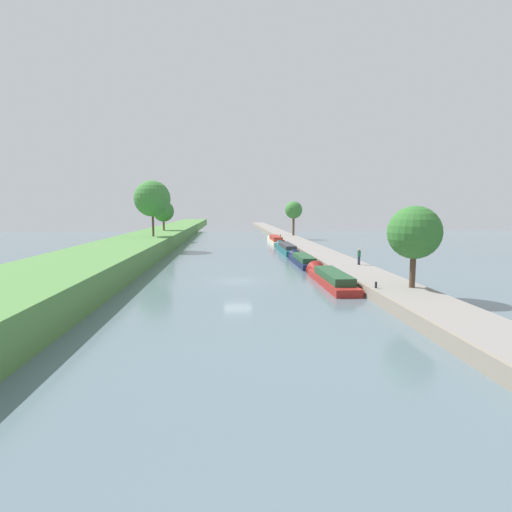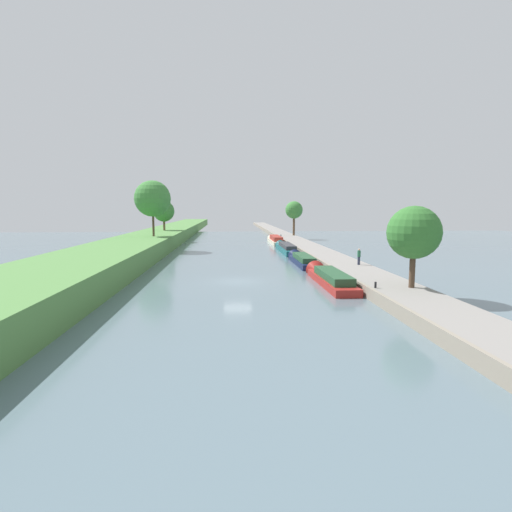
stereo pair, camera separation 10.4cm
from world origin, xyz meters
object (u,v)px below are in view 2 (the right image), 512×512
(mooring_bollard_far, at_px, (281,236))
(narrowboat_cream, at_px, (275,240))
(narrowboat_teal, at_px, (286,248))
(mooring_bollard_near, at_px, (375,285))
(narrowboat_red, at_px, (329,277))
(person_walking, at_px, (359,256))
(narrowboat_navy, at_px, (302,260))

(mooring_bollard_far, bearing_deg, narrowboat_cream, -107.67)
(narrowboat_teal, bearing_deg, mooring_bollard_near, -86.68)
(narrowboat_teal, bearing_deg, narrowboat_red, -89.70)
(narrowboat_cream, relative_size, mooring_bollard_far, 29.41)
(person_walking, height_order, mooring_bollard_near, person_walking)
(narrowboat_cream, height_order, mooring_bollard_far, narrowboat_cream)
(narrowboat_red, distance_m, narrowboat_navy, 12.57)
(narrowboat_red, distance_m, mooring_bollard_near, 6.88)
(narrowboat_navy, bearing_deg, narrowboat_teal, 89.98)
(person_walking, distance_m, mooring_bollard_near, 12.31)
(narrowboat_navy, height_order, narrowboat_teal, narrowboat_teal)
(mooring_bollard_near, bearing_deg, person_walking, 77.42)
(narrowboat_cream, bearing_deg, mooring_bollard_far, 72.33)
(narrowboat_red, xyz_separation_m, narrowboat_cream, (-0.07, 40.98, 0.12))
(narrowboat_navy, distance_m, person_walking, 8.62)
(narrowboat_teal, bearing_deg, narrowboat_navy, -90.02)
(narrowboat_teal, xyz_separation_m, mooring_bollard_far, (1.89, 20.70, 0.51))
(narrowboat_red, bearing_deg, narrowboat_navy, 90.65)
(mooring_bollard_near, height_order, mooring_bollard_far, same)
(person_walking, relative_size, mooring_bollard_near, 3.69)
(narrowboat_teal, relative_size, mooring_bollard_near, 30.42)
(narrowboat_teal, height_order, mooring_bollard_near, narrowboat_teal)
(narrowboat_cream, height_order, mooring_bollard_near, narrowboat_cream)
(narrowboat_cream, xyz_separation_m, mooring_bollard_far, (1.82, 5.72, 0.46))
(narrowboat_teal, xyz_separation_m, person_walking, (4.57, -20.63, 1.15))
(narrowboat_red, bearing_deg, narrowboat_cream, 90.09)
(narrowboat_teal, xyz_separation_m, narrowboat_cream, (0.07, 14.98, 0.05))
(narrowboat_navy, bearing_deg, mooring_bollard_near, -84.35)
(narrowboat_red, height_order, narrowboat_cream, narrowboat_cream)
(mooring_bollard_near, distance_m, mooring_bollard_far, 53.33)
(narrowboat_red, relative_size, narrowboat_teal, 0.86)
(narrowboat_red, distance_m, narrowboat_cream, 40.98)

